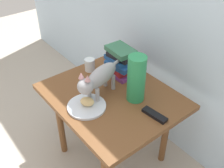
# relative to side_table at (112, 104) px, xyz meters

# --- Properties ---
(ground_plane) EXTENTS (6.00, 6.00, 0.00)m
(ground_plane) POSITION_rel_side_table_xyz_m (0.00, 0.00, -0.49)
(ground_plane) COLOR #B2A899
(side_table) EXTENTS (0.80, 0.67, 0.56)m
(side_table) POSITION_rel_side_table_xyz_m (0.00, 0.00, 0.00)
(side_table) COLOR brown
(side_table) RESTS_ON ground
(plate) EXTENTS (0.22, 0.22, 0.01)m
(plate) POSITION_rel_side_table_xyz_m (-0.00, -0.18, 0.08)
(plate) COLOR silver
(plate) RESTS_ON side_table
(bread_roll) EXTENTS (0.10, 0.10, 0.05)m
(bread_roll) POSITION_rel_side_table_xyz_m (-0.00, -0.18, 0.11)
(bread_roll) COLOR #E0BC7A
(bread_roll) RESTS_ON plate
(cat) EXTENTS (0.18, 0.46, 0.23)m
(cat) POSITION_rel_side_table_xyz_m (-0.04, -0.07, 0.20)
(cat) COLOR #99999E
(cat) RESTS_ON side_table
(book_stack) EXTENTS (0.21, 0.17, 0.19)m
(book_stack) POSITION_rel_side_table_xyz_m (-0.14, 0.19, 0.17)
(book_stack) COLOR #72337A
(book_stack) RESTS_ON side_table
(green_vase) EXTENTS (0.10, 0.10, 0.29)m
(green_vase) POSITION_rel_side_table_xyz_m (0.11, 0.09, 0.21)
(green_vase) COLOR #288C51
(green_vase) RESTS_ON side_table
(candle_jar) EXTENTS (0.07, 0.07, 0.08)m
(candle_jar) POSITION_rel_side_table_xyz_m (-0.30, 0.05, 0.11)
(candle_jar) COLOR silver
(candle_jar) RESTS_ON side_table
(tv_remote) EXTENTS (0.15, 0.06, 0.02)m
(tv_remote) POSITION_rel_side_table_xyz_m (0.29, 0.06, 0.08)
(tv_remote) COLOR black
(tv_remote) RESTS_ON side_table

